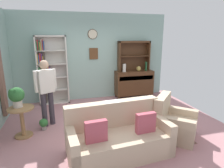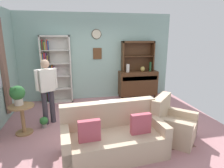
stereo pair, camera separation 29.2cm
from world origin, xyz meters
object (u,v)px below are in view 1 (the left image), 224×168
person_reading (46,89)px  potted_plant_small (43,123)px  bookshelf (50,71)px  vase_tall (124,68)px  plant_stand (22,119)px  coffee_table (106,115)px  vase_round (139,69)px  bottle_wine (146,66)px  couch_floral (118,137)px  book_stack (104,110)px  sideboard (134,83)px  potted_plant_large (16,96)px  sideboard_hutch (134,52)px  armchair_floral (174,124)px

person_reading → potted_plant_small: bearing=-114.9°
bookshelf → vase_tall: 2.36m
plant_stand → coffee_table: bearing=-5.2°
vase_round → potted_plant_small: bearing=-151.1°
bottle_wine → couch_floral: bottle_wine is taller
bottle_wine → couch_floral: bearing=-123.0°
coffee_table → book_stack: size_ratio=4.50×
bottle_wine → plant_stand: bottle_wine is taller
vase_round → coffee_table: (-1.63, -2.01, -0.65)m
book_stack → sideboard: bearing=52.5°
book_stack → plant_stand: bearing=176.9°
plant_stand → potted_plant_large: (-0.06, 0.04, 0.49)m
couch_floral → plant_stand: size_ratio=2.89×
vase_tall → person_reading: (-2.39, -1.42, -0.14)m
potted_plant_large → potted_plant_small: 0.88m
bookshelf → book_stack: (1.21, -2.09, -0.60)m
sideboard_hutch → book_stack: bearing=-126.0°
vase_tall → potted_plant_small: (-2.49, -1.65, -0.90)m
vase_round → potted_plant_large: (-3.46, -1.80, -0.11)m
armchair_floral → plant_stand: 3.18m
vase_round → potted_plant_small: vase_round is taller
vase_tall → person_reading: bearing=-149.2°
armchair_floral → coffee_table: 1.47m
sideboard → bottle_wine: (0.39, -0.09, 0.57)m
bookshelf → plant_stand: bookshelf is taller
sideboard → couch_floral: (-1.50, -3.01, -0.20)m
person_reading → coffee_table: 1.50m
potted_plant_small → vase_round: bearing=28.9°
sideboard_hutch → person_reading: sideboard_hutch is taller
sideboard → person_reading: bearing=-151.6°
couch_floral → potted_plant_small: couch_floral is taller
armchair_floral → potted_plant_large: 3.30m
bottle_wine → potted_plant_small: (-3.27, -1.64, -0.93)m
vase_tall → vase_round: 0.52m
bookshelf → plant_stand: bearing=-104.7°
vase_round → armchair_floral: (-0.34, -2.70, -0.72)m
vase_round → person_reading: bearing=-153.7°
plant_stand → coffee_table: 1.78m
bottle_wine → armchair_floral: 2.86m
vase_tall → bottle_wine: (0.78, -0.01, 0.03)m
potted_plant_large → book_stack: 1.86m
plant_stand → couch_floral: bearing=-31.9°
potted_plant_small → coffee_table: size_ratio=0.33×
plant_stand → bottle_wine: bearing=26.4°
bookshelf → coffee_table: bearing=-60.0°
vase_round → bookshelf: bearing=177.0°
vase_tall → vase_round: vase_tall is taller
potted_plant_small → book_stack: size_ratio=1.47×
sideboard_hutch → armchair_floral: (-0.21, -2.88, -1.27)m
vase_tall → book_stack: size_ratio=1.49×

